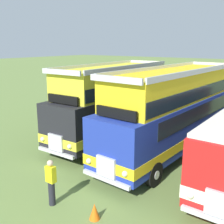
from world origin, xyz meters
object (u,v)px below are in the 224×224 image
Objects in this scene: bus_first_in_row at (114,100)px; marshal_person at (51,182)px; cone_far_end at (95,211)px; bus_second_in_row at (176,108)px.

bus_first_in_row is 8.04m from marshal_person.
cone_far_end is 0.33× the size of marshal_person.
bus_second_in_row is at bearing 0.89° from bus_first_in_row.
cone_far_end is at bearing -86.59° from bus_second_in_row.
bus_second_in_row is at bearing 79.79° from marshal_person.
bus_second_in_row reaches higher than marshal_person.
bus_first_in_row reaches higher than cone_far_end.
marshal_person is at bearing -70.50° from bus_first_in_row.
cone_far_end is 1.90m from marshal_person.
marshal_person reaches higher than cone_far_end.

